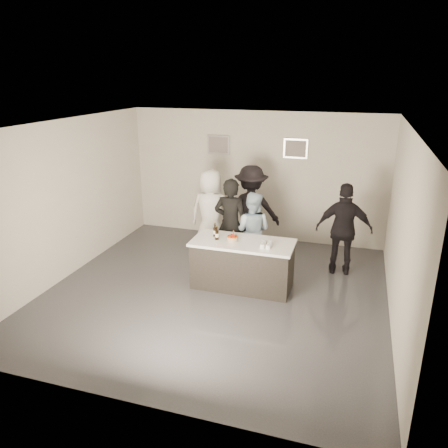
{
  "coord_description": "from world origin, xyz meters",
  "views": [
    {
      "loc": [
        2.26,
        -6.77,
        3.8
      ],
      "look_at": [
        0.0,
        0.5,
        1.15
      ],
      "focal_mm": 35.0,
      "sensor_mm": 36.0,
      "label": 1
    }
  ],
  "objects_px": {
    "cake": "(233,239)",
    "person_main_black": "(231,224)",
    "bar_counter": "(242,264)",
    "person_guest_back": "(251,210)",
    "person_guest_left": "(211,213)",
    "beer_bottle_b": "(217,233)",
    "person_main_blue": "(252,231)",
    "person_guest_right": "(344,229)",
    "beer_bottle_a": "(215,230)"
  },
  "relations": [
    {
      "from": "bar_counter",
      "to": "cake",
      "type": "bearing_deg",
      "value": -175.48
    },
    {
      "from": "cake",
      "to": "person_main_blue",
      "type": "xyz_separation_m",
      "value": [
        0.15,
        0.9,
        -0.14
      ]
    },
    {
      "from": "beer_bottle_b",
      "to": "person_main_black",
      "type": "xyz_separation_m",
      "value": [
        0.02,
        0.8,
        -0.09
      ]
    },
    {
      "from": "person_guest_left",
      "to": "person_main_black",
      "type": "bearing_deg",
      "value": 136.14
    },
    {
      "from": "person_main_blue",
      "to": "person_guest_left",
      "type": "distance_m",
      "value": 1.14
    },
    {
      "from": "bar_counter",
      "to": "cake",
      "type": "xyz_separation_m",
      "value": [
        -0.19,
        -0.01,
        0.49
      ]
    },
    {
      "from": "beer_bottle_a",
      "to": "person_guest_back",
      "type": "relative_size",
      "value": 0.13
    },
    {
      "from": "beer_bottle_b",
      "to": "person_main_blue",
      "type": "distance_m",
      "value": 1.05
    },
    {
      "from": "cake",
      "to": "person_main_blue",
      "type": "distance_m",
      "value": 0.92
    },
    {
      "from": "person_guest_back",
      "to": "person_main_black",
      "type": "bearing_deg",
      "value": 66.51
    },
    {
      "from": "beer_bottle_b",
      "to": "person_main_black",
      "type": "relative_size",
      "value": 0.14
    },
    {
      "from": "bar_counter",
      "to": "beer_bottle_a",
      "type": "xyz_separation_m",
      "value": [
        -0.57,
        0.1,
        0.58
      ]
    },
    {
      "from": "person_guest_left",
      "to": "person_guest_back",
      "type": "height_order",
      "value": "person_guest_back"
    },
    {
      "from": "beer_bottle_a",
      "to": "beer_bottle_b",
      "type": "bearing_deg",
      "value": -59.41
    },
    {
      "from": "beer_bottle_a",
      "to": "person_guest_left",
      "type": "relative_size",
      "value": 0.14
    },
    {
      "from": "beer_bottle_b",
      "to": "person_main_blue",
      "type": "relative_size",
      "value": 0.16
    },
    {
      "from": "beer_bottle_a",
      "to": "person_guest_right",
      "type": "distance_m",
      "value": 2.52
    },
    {
      "from": "person_main_black",
      "to": "bar_counter",
      "type": "bearing_deg",
      "value": 122.06
    },
    {
      "from": "person_main_blue",
      "to": "person_guest_left",
      "type": "bearing_deg",
      "value": -20.84
    },
    {
      "from": "cake",
      "to": "beer_bottle_a",
      "type": "height_order",
      "value": "beer_bottle_a"
    },
    {
      "from": "person_main_blue",
      "to": "person_guest_left",
      "type": "relative_size",
      "value": 0.85
    },
    {
      "from": "cake",
      "to": "person_guest_right",
      "type": "bearing_deg",
      "value": 31.53
    },
    {
      "from": "bar_counter",
      "to": "beer_bottle_b",
      "type": "bearing_deg",
      "value": -174.34
    },
    {
      "from": "bar_counter",
      "to": "beer_bottle_b",
      "type": "height_order",
      "value": "beer_bottle_b"
    },
    {
      "from": "person_guest_right",
      "to": "person_guest_back",
      "type": "bearing_deg",
      "value": -18.95
    },
    {
      "from": "beer_bottle_b",
      "to": "person_guest_back",
      "type": "height_order",
      "value": "person_guest_back"
    },
    {
      "from": "person_main_black",
      "to": "person_main_blue",
      "type": "height_order",
      "value": "person_main_black"
    },
    {
      "from": "cake",
      "to": "person_guest_right",
      "type": "height_order",
      "value": "person_guest_right"
    },
    {
      "from": "bar_counter",
      "to": "person_guest_left",
      "type": "height_order",
      "value": "person_guest_left"
    },
    {
      "from": "cake",
      "to": "person_main_black",
      "type": "bearing_deg",
      "value": 108.88
    },
    {
      "from": "person_main_black",
      "to": "person_guest_left",
      "type": "distance_m",
      "value": 0.85
    },
    {
      "from": "person_guest_back",
      "to": "cake",
      "type": "bearing_deg",
      "value": 79.96
    },
    {
      "from": "bar_counter",
      "to": "person_main_black",
      "type": "relative_size",
      "value": 0.99
    },
    {
      "from": "bar_counter",
      "to": "person_main_blue",
      "type": "height_order",
      "value": "person_main_blue"
    },
    {
      "from": "bar_counter",
      "to": "person_guest_right",
      "type": "distance_m",
      "value": 2.13
    },
    {
      "from": "beer_bottle_b",
      "to": "person_guest_back",
      "type": "distance_m",
      "value": 1.76
    },
    {
      "from": "bar_counter",
      "to": "person_guest_left",
      "type": "distance_m",
      "value": 1.78
    },
    {
      "from": "bar_counter",
      "to": "beer_bottle_a",
      "type": "distance_m",
      "value": 0.82
    },
    {
      "from": "beer_bottle_a",
      "to": "beer_bottle_b",
      "type": "distance_m",
      "value": 0.17
    },
    {
      "from": "cake",
      "to": "person_main_black",
      "type": "height_order",
      "value": "person_main_black"
    },
    {
      "from": "person_guest_back",
      "to": "beer_bottle_b",
      "type": "bearing_deg",
      "value": 70.5
    },
    {
      "from": "person_main_blue",
      "to": "person_guest_right",
      "type": "bearing_deg",
      "value": -167.89
    },
    {
      "from": "beer_bottle_b",
      "to": "person_guest_right",
      "type": "distance_m",
      "value": 2.51
    },
    {
      "from": "person_main_blue",
      "to": "person_guest_left",
      "type": "xyz_separation_m",
      "value": [
        -1.03,
        0.46,
        0.14
      ]
    },
    {
      "from": "person_guest_left",
      "to": "person_guest_back",
      "type": "bearing_deg",
      "value": -156.0
    },
    {
      "from": "person_guest_left",
      "to": "cake",
      "type": "bearing_deg",
      "value": 122.59
    },
    {
      "from": "beer_bottle_b",
      "to": "person_main_black",
      "type": "distance_m",
      "value": 0.81
    },
    {
      "from": "beer_bottle_a",
      "to": "person_main_blue",
      "type": "xyz_separation_m",
      "value": [
        0.52,
        0.78,
        -0.23
      ]
    },
    {
      "from": "beer_bottle_a",
      "to": "person_main_blue",
      "type": "relative_size",
      "value": 0.16
    },
    {
      "from": "person_guest_right",
      "to": "person_main_black",
      "type": "bearing_deg",
      "value": 6.74
    }
  ]
}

